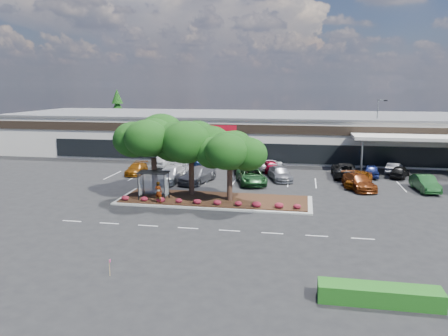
% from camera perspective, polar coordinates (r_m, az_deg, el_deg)
% --- Properties ---
extents(ground, '(160.00, 160.00, 0.00)m').
position_cam_1_polar(ground, '(36.81, 0.54, -6.11)').
color(ground, black).
rests_on(ground, ground).
extents(retail_store, '(80.40, 25.20, 6.25)m').
position_cam_1_polar(retail_store, '(69.27, 5.45, 4.51)').
color(retail_store, beige).
rests_on(retail_store, ground).
extents(landscape_island, '(18.00, 6.00, 0.26)m').
position_cam_1_polar(landscape_island, '(40.92, -1.26, -4.19)').
color(landscape_island, '#9D9D98').
rests_on(landscape_island, ground).
extents(lane_markings, '(33.12, 20.06, 0.01)m').
position_cam_1_polar(lane_markings, '(46.78, 2.57, -2.43)').
color(lane_markings, silver).
rests_on(lane_markings, ground).
extents(shrub_row, '(17.00, 0.80, 0.50)m').
position_cam_1_polar(shrub_row, '(38.83, -1.89, -4.43)').
color(shrub_row, maroon).
rests_on(shrub_row, landscape_island).
extents(bus_shelter, '(2.75, 1.55, 2.59)m').
position_cam_1_polar(bus_shelter, '(40.88, -9.14, -1.20)').
color(bus_shelter, black).
rests_on(bus_shelter, landscape_island).
extents(island_tree_west, '(7.20, 7.20, 7.89)m').
position_cam_1_polar(island_tree_west, '(42.14, -9.16, 1.79)').
color(island_tree_west, '#12390C').
rests_on(island_tree_west, landscape_island).
extents(island_tree_mid, '(6.60, 6.60, 7.32)m').
position_cam_1_polar(island_tree_mid, '(41.82, -4.30, 1.43)').
color(island_tree_mid, '#12390C').
rests_on(island_tree_mid, landscape_island).
extents(island_tree_east, '(5.80, 5.80, 6.50)m').
position_cam_1_polar(island_tree_east, '(39.61, 0.76, 0.33)').
color(island_tree_east, '#12390C').
rests_on(island_tree_east, landscape_island).
extents(hedge_south_east, '(6.00, 1.30, 0.90)m').
position_cam_1_polar(hedge_south_east, '(23.88, 19.62, -15.33)').
color(hedge_south_east, '#1B4E16').
rests_on(hedge_south_east, ground).
extents(conifer_north_west, '(4.40, 4.40, 10.00)m').
position_cam_1_polar(conifer_north_west, '(88.56, -13.70, 6.82)').
color(conifer_north_west, '#12390C').
rests_on(conifer_north_west, ground).
extents(person_waiting, '(0.79, 0.60, 1.94)m').
position_cam_1_polar(person_waiting, '(39.70, -8.56, -3.13)').
color(person_waiting, '#594C47').
rests_on(person_waiting, landscape_island).
extents(light_pole, '(1.43, 0.68, 8.83)m').
position_cam_1_polar(light_pole, '(63.81, 19.34, 4.07)').
color(light_pole, '#9D9D98').
rests_on(light_pole, ground).
extents(survey_stake, '(0.07, 0.14, 1.01)m').
position_cam_1_polar(survey_stake, '(26.16, -14.70, -12.20)').
color(survey_stake, tan).
rests_on(survey_stake, ground).
extents(car_0, '(2.17, 4.73, 1.34)m').
position_cam_1_polar(car_0, '(54.07, -11.36, -0.10)').
color(car_0, '#703A08').
rests_on(car_0, ground).
extents(car_1, '(2.80, 6.08, 1.72)m').
position_cam_1_polar(car_1, '(49.22, -7.00, -0.81)').
color(car_1, '#B6B6B6').
rests_on(car_1, ground).
extents(car_2, '(2.31, 4.47, 1.45)m').
position_cam_1_polar(car_2, '(52.89, -5.91, -0.13)').
color(car_2, silver).
rests_on(car_2, ground).
extents(car_3, '(3.83, 6.30, 1.71)m').
position_cam_1_polar(car_3, '(48.69, -3.45, -0.89)').
color(car_3, '#535359').
rests_on(car_3, ground).
extents(car_4, '(4.38, 6.55, 1.67)m').
position_cam_1_polar(car_4, '(48.02, 3.57, -1.08)').
color(car_4, '#1A451E').
rests_on(car_4, ground).
extents(car_5, '(3.50, 5.55, 1.50)m').
position_cam_1_polar(car_5, '(50.20, 7.34, -0.72)').
color(car_5, slate).
rests_on(car_5, ground).
extents(car_6, '(3.66, 5.80, 1.57)m').
position_cam_1_polar(car_6, '(47.49, 17.21, -1.75)').
color(car_6, '#66280B').
rests_on(car_6, ground).
extents(car_7, '(3.72, 5.36, 1.69)m').
position_cam_1_polar(car_7, '(48.59, 17.21, -1.39)').
color(car_7, '#6B2E05').
rests_on(car_7, ground).
extents(car_8, '(2.20, 5.04, 1.61)m').
position_cam_1_polar(car_8, '(49.14, 24.77, -1.83)').
color(car_8, '#19491E').
rests_on(car_8, ground).
extents(car_9, '(2.41, 5.05, 1.66)m').
position_cam_1_polar(car_9, '(58.46, -7.82, 0.99)').
color(car_9, silver).
rests_on(car_9, ground).
extents(car_10, '(2.66, 5.26, 1.43)m').
position_cam_1_polar(car_10, '(58.65, -3.56, 0.98)').
color(car_10, navy).
rests_on(car_10, ground).
extents(car_11, '(3.92, 6.38, 1.65)m').
position_cam_1_polar(car_11, '(54.52, 2.73, 0.36)').
color(car_11, black).
rests_on(car_11, ground).
extents(car_12, '(3.09, 4.81, 1.52)m').
position_cam_1_polar(car_12, '(54.63, 6.01, 0.26)').
color(car_12, maroon).
rests_on(car_12, ground).
extents(car_13, '(2.99, 5.23, 1.37)m').
position_cam_1_polar(car_13, '(55.65, 6.15, 0.38)').
color(car_13, white).
rests_on(car_13, ground).
extents(car_14, '(2.91, 6.10, 1.68)m').
position_cam_1_polar(car_14, '(53.37, 15.48, -0.24)').
color(car_14, black).
rests_on(car_14, ground).
extents(car_15, '(2.19, 4.52, 1.49)m').
position_cam_1_polar(car_15, '(54.38, 18.65, -0.32)').
color(car_15, navy).
rests_on(car_15, ground).
extents(car_16, '(2.80, 4.31, 1.34)m').
position_cam_1_polar(car_16, '(57.55, 21.34, 0.02)').
color(car_16, '#4C4D53').
rests_on(car_16, ground).
extents(car_17, '(3.13, 4.51, 1.42)m').
position_cam_1_polar(car_17, '(55.03, 21.98, -0.45)').
color(car_17, black).
rests_on(car_17, ground).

